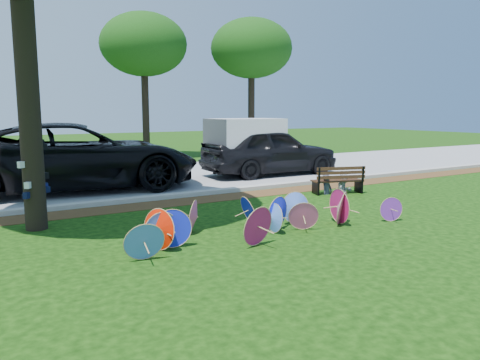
# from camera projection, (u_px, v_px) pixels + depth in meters

# --- Properties ---
(ground) EXTENTS (90.00, 90.00, 0.00)m
(ground) POSITION_uv_depth(u_px,v_px,m) (271.00, 242.00, 8.89)
(ground) COLOR black
(ground) RESTS_ON ground
(mulch_strip) EXTENTS (90.00, 1.00, 0.01)m
(mulch_strip) POSITION_uv_depth(u_px,v_px,m) (177.00, 202.00, 12.71)
(mulch_strip) COLOR #472D16
(mulch_strip) RESTS_ON ground
(curb) EXTENTS (90.00, 0.30, 0.12)m
(curb) POSITION_uv_depth(u_px,v_px,m) (167.00, 196.00, 13.30)
(curb) COLOR #B7B5AD
(curb) RESTS_ON ground
(street) EXTENTS (90.00, 8.00, 0.01)m
(street) POSITION_uv_depth(u_px,v_px,m) (123.00, 180.00, 16.82)
(street) COLOR gray
(street) RESTS_ON ground
(parasol_pile) EXTENTS (6.39, 2.03, 0.79)m
(parasol_pile) POSITION_uv_depth(u_px,v_px,m) (256.00, 218.00, 9.35)
(parasol_pile) COLOR #4977E0
(parasol_pile) RESTS_ON ground
(black_van) EXTENTS (7.89, 4.28, 2.10)m
(black_van) POSITION_uv_depth(u_px,v_px,m) (76.00, 157.00, 14.59)
(black_van) COLOR black
(black_van) RESTS_ON ground
(dark_pickup) EXTENTS (5.46, 2.35, 1.84)m
(dark_pickup) POSITION_uv_depth(u_px,v_px,m) (270.00, 151.00, 18.09)
(dark_pickup) COLOR black
(dark_pickup) RESTS_ON ground
(cargo_trailer) EXTENTS (2.72, 1.76, 2.48)m
(cargo_trailer) POSITION_uv_depth(u_px,v_px,m) (246.00, 143.00, 17.72)
(cargo_trailer) COLOR white
(cargo_trailer) RESTS_ON ground
(park_bench) EXTENTS (1.68, 1.04, 0.82)m
(park_bench) POSITION_uv_depth(u_px,v_px,m) (337.00, 180.00, 14.09)
(park_bench) COLOR black
(park_bench) RESTS_ON ground
(person_left) EXTENTS (0.50, 0.41, 1.18)m
(person_left) POSITION_uv_depth(u_px,v_px,m) (327.00, 175.00, 13.93)
(person_left) COLOR #3E4254
(person_left) RESTS_ON ground
(person_right) EXTENTS (0.57, 0.45, 1.13)m
(person_right) POSITION_uv_depth(u_px,v_px,m) (345.00, 174.00, 14.28)
(person_right) COLOR silver
(person_right) RESTS_ON ground
(bg_trees) EXTENTS (20.75, 6.65, 7.40)m
(bg_trees) POSITION_uv_depth(u_px,v_px,m) (116.00, 39.00, 21.72)
(bg_trees) COLOR black
(bg_trees) RESTS_ON ground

